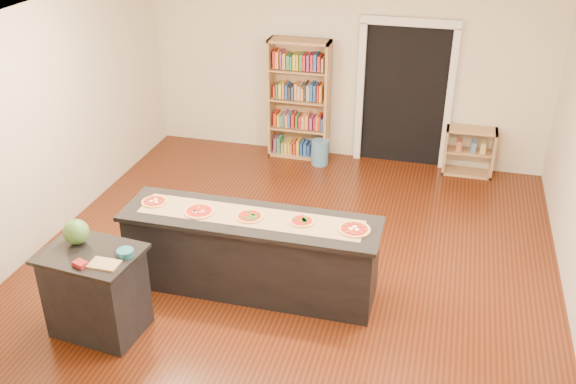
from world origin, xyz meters
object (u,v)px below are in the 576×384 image
(side_counter, at_px, (96,291))
(kitchen_island, at_px, (251,253))
(waste_bin, at_px, (320,152))
(bookshelf, at_px, (299,100))
(watermelon, at_px, (76,232))
(low_shelf, at_px, (469,151))

(side_counter, bearing_deg, kitchen_island, 45.47)
(waste_bin, bearing_deg, side_counter, -106.24)
(bookshelf, height_order, watermelon, bookshelf)
(side_counter, height_order, waste_bin, side_counter)
(side_counter, height_order, bookshelf, bookshelf)
(bookshelf, distance_m, waste_bin, 0.86)
(side_counter, distance_m, low_shelf, 5.73)
(bookshelf, bearing_deg, side_counter, -100.84)
(bookshelf, xyz_separation_m, waste_bin, (0.39, -0.22, -0.73))
(side_counter, xyz_separation_m, watermelon, (-0.19, 0.12, 0.57))
(kitchen_island, relative_size, low_shelf, 3.79)
(bookshelf, distance_m, watermelon, 4.58)
(low_shelf, xyz_separation_m, watermelon, (-3.64, -4.46, 0.67))
(kitchen_island, xyz_separation_m, low_shelf, (2.21, 3.55, -0.09))
(kitchen_island, bearing_deg, bookshelf, 95.63)
(bookshelf, xyz_separation_m, watermelon, (-1.07, -4.45, 0.11))
(waste_bin, bearing_deg, watermelon, -109.04)
(bookshelf, bearing_deg, waste_bin, -29.83)
(low_shelf, bearing_deg, watermelon, -129.21)
(bookshelf, relative_size, waste_bin, 4.82)
(kitchen_island, relative_size, side_counter, 2.96)
(low_shelf, xyz_separation_m, waste_bin, (-2.18, -0.23, -0.17))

